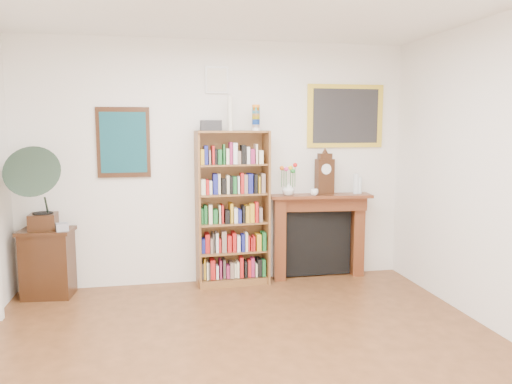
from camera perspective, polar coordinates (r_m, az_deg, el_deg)
room at (r=3.36m, az=0.57°, el=0.15°), size 4.51×5.01×2.81m
teal_poster at (r=5.76m, az=-14.91°, el=5.49°), size 0.58×0.04×0.78m
small_picture at (r=5.81m, az=-4.50°, el=12.65°), size 0.26×0.04×0.30m
gilt_painting at (r=6.16m, az=10.17°, el=8.54°), size 0.95×0.04×0.75m
bookshelf at (r=5.72m, az=-2.71°, el=-0.88°), size 0.84×0.35×2.05m
side_cabinet at (r=5.86m, az=-22.68°, el=-7.49°), size 0.58×0.45×0.74m
fireplace at (r=6.11m, az=7.17°, el=-4.20°), size 1.23×0.40×1.02m
gramophone at (r=5.59m, az=-23.68°, el=0.86°), size 0.55×0.69×0.89m
cd_stack at (r=5.63m, az=-21.28°, el=-3.75°), size 0.15×0.15×0.08m
mantel_clock at (r=5.99m, az=7.84°, el=1.98°), size 0.22×0.14×0.49m
flower_vase at (r=5.87m, az=3.71°, el=0.36°), size 0.17×0.17×0.15m
teacup at (r=5.88m, az=6.66°, el=-0.03°), size 0.13×0.13×0.08m
bottle_left at (r=6.12m, az=11.37°, el=0.95°), size 0.07×0.07×0.24m
bottle_right at (r=6.14m, az=11.74°, el=0.76°), size 0.06×0.06×0.20m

